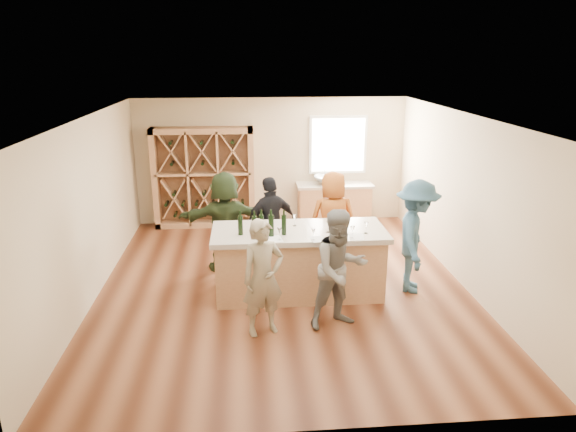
{
  "coord_description": "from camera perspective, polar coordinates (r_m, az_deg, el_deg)",
  "views": [
    {
      "loc": [
        -0.57,
        -7.83,
        3.72
      ],
      "look_at": [
        0.1,
        0.2,
        1.15
      ],
      "focal_mm": 32.0,
      "sensor_mm": 36.0,
      "label": 1
    }
  ],
  "objects": [
    {
      "name": "back_counter_top",
      "position": [
        11.56,
        5.19,
        3.44
      ],
      "size": [
        1.7,
        0.62,
        0.06
      ],
      "primitive_type": "cube",
      "color": "#B8A896",
      "rests_on": "back_counter_base"
    },
    {
      "name": "wall_left",
      "position": [
        8.54,
        -21.45,
        0.65
      ],
      "size": [
        0.1,
        7.0,
        2.8
      ],
      "primitive_type": "cube",
      "color": "beige",
      "rests_on": "ground"
    },
    {
      "name": "floor",
      "position": [
        8.71,
        -0.55,
        -7.96
      ],
      "size": [
        6.0,
        7.0,
        0.1
      ],
      "primitive_type": "cube",
      "color": "brown",
      "rests_on": "ground"
    },
    {
      "name": "wine_glass_a",
      "position": [
        7.55,
        -0.97,
        -1.99
      ],
      "size": [
        0.09,
        0.09,
        0.2
      ],
      "primitive_type": "cone",
      "rotation": [
        0.0,
        0.0,
        0.26
      ],
      "color": "white",
      "rests_on": "tasting_counter_top"
    },
    {
      "name": "wine_bottle_e",
      "position": [
        7.76,
        -0.46,
        -1.0
      ],
      "size": [
        0.09,
        0.09,
        0.31
      ],
      "primitive_type": "cylinder",
      "rotation": [
        0.0,
        0.0,
        -0.27
      ],
      "color": "black",
      "rests_on": "tasting_counter_top"
    },
    {
      "name": "person_far_left",
      "position": [
        9.08,
        -6.96,
        -0.56
      ],
      "size": [
        1.68,
        0.66,
        1.79
      ],
      "primitive_type": "imported",
      "rotation": [
        0.0,
        0.0,
        3.18
      ],
      "color": "#263319",
      "rests_on": "floor"
    },
    {
      "name": "tasting_menu_a",
      "position": [
        7.63,
        -1.52,
        -2.56
      ],
      "size": [
        0.25,
        0.32,
        0.0
      ],
      "primitive_type": "cube",
      "rotation": [
        0.0,
        0.0,
        0.13
      ],
      "color": "white",
      "rests_on": "tasting_counter_top"
    },
    {
      "name": "tasting_menu_b",
      "position": [
        7.64,
        3.29,
        -2.57
      ],
      "size": [
        0.24,
        0.3,
        0.0
      ],
      "primitive_type": "cube",
      "rotation": [
        0.0,
        0.0,
        0.18
      ],
      "color": "white",
      "rests_on": "tasting_counter_top"
    },
    {
      "name": "ceiling",
      "position": [
        7.9,
        -0.61,
        11.36
      ],
      "size": [
        6.0,
        7.0,
        0.1
      ],
      "primitive_type": "cube",
      "color": "white",
      "rests_on": "ground"
    },
    {
      "name": "wall_front",
      "position": [
        4.91,
        2.54,
        -10.57
      ],
      "size": [
        6.0,
        0.1,
        2.8
      ],
      "primitive_type": "cube",
      "color": "beige",
      "rests_on": "ground"
    },
    {
      "name": "person_far_right",
      "position": [
        9.19,
        4.98,
        -0.41
      ],
      "size": [
        0.9,
        0.62,
        1.75
      ],
      "primitive_type": "imported",
      "rotation": [
        0.0,
        0.0,
        3.22
      ],
      "color": "#994C19",
      "rests_on": "floor"
    },
    {
      "name": "sink",
      "position": [
        11.5,
        4.23,
        4.02
      ],
      "size": [
        0.54,
        0.54,
        0.19
      ],
      "primitive_type": "imported",
      "color": "silver",
      "rests_on": "back_counter_top"
    },
    {
      "name": "window_frame",
      "position": [
        11.66,
        5.57,
        7.88
      ],
      "size": [
        1.3,
        0.06,
        1.3
      ],
      "primitive_type": "cube",
      "color": "white",
      "rests_on": "wall_back"
    },
    {
      "name": "person_far_mid",
      "position": [
        9.04,
        -1.91,
        -0.87
      ],
      "size": [
        1.11,
        0.85,
        1.69
      ],
      "primitive_type": "imported",
      "rotation": [
        0.0,
        0.0,
        3.54
      ],
      "color": "black",
      "rests_on": "floor"
    },
    {
      "name": "wall_back",
      "position": [
        11.63,
        -1.88,
        6.17
      ],
      "size": [
        6.0,
        0.1,
        2.8
      ],
      "primitive_type": "cube",
      "color": "beige",
      "rests_on": "ground"
    },
    {
      "name": "back_counter_base",
      "position": [
        11.68,
        5.13,
        1.25
      ],
      "size": [
        1.6,
        0.58,
        0.86
      ],
      "primitive_type": "cube",
      "color": "tan",
      "rests_on": "floor"
    },
    {
      "name": "person_server",
      "position": [
        8.43,
        14.0,
        -2.24
      ],
      "size": [
        0.89,
        1.3,
        1.85
      ],
      "primitive_type": "imported",
      "rotation": [
        0.0,
        0.0,
        1.26
      ],
      "color": "#335972",
      "rests_on": "floor"
    },
    {
      "name": "wine_glass_b",
      "position": [
        7.56,
        2.82,
        -2.14
      ],
      "size": [
        0.08,
        0.08,
        0.16
      ],
      "primitive_type": "cone",
      "rotation": [
        0.0,
        0.0,
        0.42
      ],
      "color": "white",
      "rests_on": "tasting_counter_top"
    },
    {
      "name": "wine_glass_d",
      "position": [
        7.9,
        4.5,
        -1.29
      ],
      "size": [
        0.07,
        0.07,
        0.16
      ],
      "primitive_type": "cone",
      "rotation": [
        0.0,
        0.0,
        -0.2
      ],
      "color": "white",
      "rests_on": "tasting_counter_top"
    },
    {
      "name": "tasting_counter_top",
      "position": [
        8.03,
        1.24,
        -1.82
      ],
      "size": [
        2.72,
        1.12,
        0.08
      ],
      "primitive_type": "cube",
      "color": "#B8A896",
      "rests_on": "tasting_counter_base"
    },
    {
      "name": "faucet",
      "position": [
        11.66,
        4.1,
        4.5
      ],
      "size": [
        0.02,
        0.02,
        0.3
      ],
      "primitive_type": "cylinder",
      "color": "silver",
      "rests_on": "back_counter_top"
    },
    {
      "name": "wine_bottle_b",
      "position": [
        7.71,
        -3.75,
        -1.13
      ],
      "size": [
        0.08,
        0.08,
        0.32
      ],
      "primitive_type": "cylinder",
      "rotation": [
        0.0,
        0.0,
        -0.07
      ],
      "color": "black",
      "rests_on": "tasting_counter_top"
    },
    {
      "name": "wine_rack",
      "position": [
        11.45,
        -9.33,
        4.22
      ],
      "size": [
        2.2,
        0.45,
        2.2
      ],
      "primitive_type": "cube",
      "color": "tan",
      "rests_on": "floor"
    },
    {
      "name": "window_pane",
      "position": [
        11.63,
        5.6,
        7.85
      ],
      "size": [
        1.18,
        0.01,
        1.18
      ],
      "primitive_type": "cube",
      "color": "white",
      "rests_on": "wall_back"
    },
    {
      "name": "person_near_right",
      "position": [
        7.17,
        5.8,
        -5.93
      ],
      "size": [
        0.94,
        0.7,
        1.72
      ],
      "primitive_type": "imported",
      "rotation": [
        0.0,
        0.0,
        0.32
      ],
      "color": "slate",
      "rests_on": "floor"
    },
    {
      "name": "wall_right",
      "position": [
        8.94,
        19.32,
        1.62
      ],
      "size": [
        0.1,
        7.0,
        2.8
      ],
      "primitive_type": "cube",
      "color": "beige",
      "rests_on": "ground"
    },
    {
      "name": "wine_glass_e",
      "position": [
        7.93,
        8.68,
        -1.32
      ],
      "size": [
        0.07,
        0.07,
        0.17
      ],
      "primitive_type": "cone",
      "rotation": [
        0.0,
        0.0,
        0.06
      ],
      "color": "white",
      "rests_on": "tasting_counter_top"
    },
    {
      "name": "wine_bottle_d",
      "position": [
        7.7,
        -1.87,
        -1.07
      ],
      "size": [
        0.1,
        0.1,
        0.33
      ],
      "primitive_type": "cylinder",
      "rotation": [
        0.0,
        0.0,
        0.17
      ],
      "color": "black",
      "rests_on": "tasting_counter_top"
    },
    {
      "name": "tasting_menu_c",
      "position": [
        7.79,
        7.63,
        -2.29
      ],
      "size": [
        0.26,
        0.32,
        0.0
      ],
      "primitive_type": "cube",
      "rotation": [
        0.0,
        0.0,
        -0.16
      ],
      "color": "white",
      "rests_on": "tasting_counter_top"
    },
    {
      "name": "wine_glass_f",
      "position": [
        8.17,
        0.75,
        -0.5
      ],
      "size": [
        0.07,
        0.07,
        0.18
      ],
      "primitive_type": "cone",
      "color": "white",
      "rests_on": "tasting_counter_top"
    },
    {
      "name": "wine_bottle_a",
      "position": [
        7.79,
        -5.31,
        -1.03
      ],
      "size": [
        0.09,
        0.09,
        0.3
      ],
      "primitive_type": "cylinder",
      "rotation": [
        0.0,
        0.0,
        -0.22
      ],
      "color": "black",
      "rests_on": "tasting_counter_top"
    },
    {
      "name": "wine_glass_c",
      "position": [
        7.68,
        7.16,
        -1.79
      ],
      "size": [
        0.07,
        0.07,
        0.2
      ],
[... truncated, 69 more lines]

